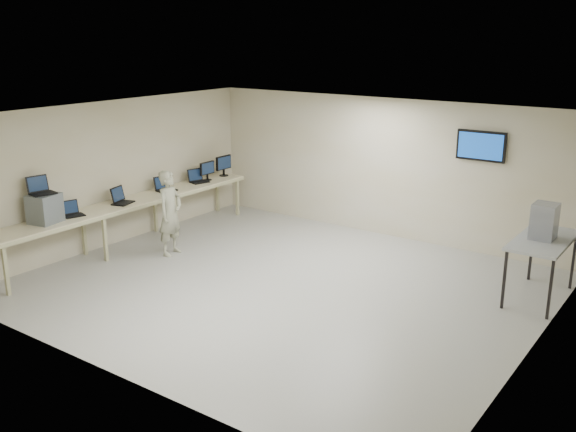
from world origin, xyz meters
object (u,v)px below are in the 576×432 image
Objects in this scene: soldier at (170,213)px; side_table at (543,243)px; equipment_box at (45,208)px; workbench at (131,205)px.

soldier is 6.48m from side_table.
equipment_box is 8.17m from side_table.
workbench is at bearing 76.34° from equipment_box.
side_table is (6.20, 1.85, 0.11)m from soldier.
equipment_box is 0.30× the size of side_table.
equipment_box is (-0.06, -1.82, 0.32)m from workbench.
side_table is (7.25, 3.75, -0.24)m from equipment_box.
side_table reaches higher than workbench.
workbench is at bearing -164.96° from side_table.
equipment_box is at bearing -91.97° from workbench.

